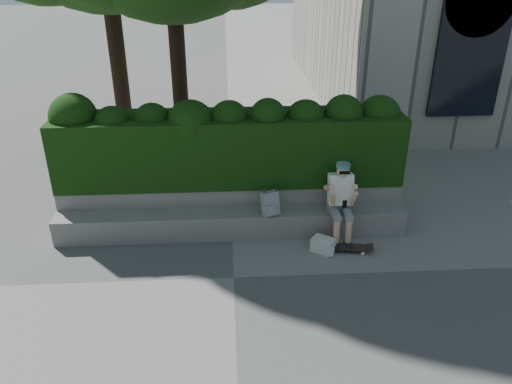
{
  "coord_description": "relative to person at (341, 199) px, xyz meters",
  "views": [
    {
      "loc": [
        -0.03,
        -6.24,
        4.54
      ],
      "look_at": [
        0.4,
        1.0,
        0.95
      ],
      "focal_mm": 35.0,
      "sensor_mm": 36.0,
      "label": 1
    }
  ],
  "objects": [
    {
      "name": "backpack_plaid",
      "position": [
        -1.17,
        0.08,
        -0.1
      ],
      "size": [
        0.31,
        0.25,
        0.41
      ],
      "primitive_type": "cube",
      "rotation": [
        0.0,
        0.0,
        0.42
      ],
      "color": "#B0B1B5",
      "rests_on": "bench_ledge"
    },
    {
      "name": "hedge",
      "position": [
        -1.82,
        0.88,
        0.6
      ],
      "size": [
        6.0,
        1.0,
        1.2
      ],
      "primitive_type": "cube",
      "color": "black",
      "rests_on": "planter_wall"
    },
    {
      "name": "planter_wall",
      "position": [
        -1.82,
        0.66,
        -0.38
      ],
      "size": [
        6.0,
        0.5,
        0.75
      ],
      "primitive_type": "cube",
      "color": "gray",
      "rests_on": "ground"
    },
    {
      "name": "person",
      "position": [
        0.0,
        0.0,
        0.0
      ],
      "size": [
        0.4,
        0.76,
        1.38
      ],
      "color": "slate",
      "rests_on": "ground"
    },
    {
      "name": "backpack_ground",
      "position": [
        -0.34,
        -0.42,
        -0.64
      ],
      "size": [
        0.44,
        0.41,
        0.23
      ],
      "primitive_type": "cube",
      "rotation": [
        0.0,
        0.0,
        -0.63
      ],
      "color": "beige",
      "rests_on": "ground"
    },
    {
      "name": "ground",
      "position": [
        -1.82,
        -1.07,
        -0.75
      ],
      "size": [
        80.0,
        80.0,
        0.0
      ],
      "primitive_type": "plane",
      "color": "slate",
      "rests_on": "ground"
    },
    {
      "name": "bench_ledge",
      "position": [
        -1.82,
        0.18,
        -0.53
      ],
      "size": [
        6.0,
        0.45,
        0.45
      ],
      "primitive_type": "cube",
      "color": "gray",
      "rests_on": "ground"
    },
    {
      "name": "skateboard",
      "position": [
        0.03,
        -0.43,
        -0.68
      ],
      "size": [
        0.84,
        0.34,
        0.09
      ],
      "rotation": [
        0.0,
        0.0,
        -0.17
      ],
      "color": "black",
      "rests_on": "ground"
    }
  ]
}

